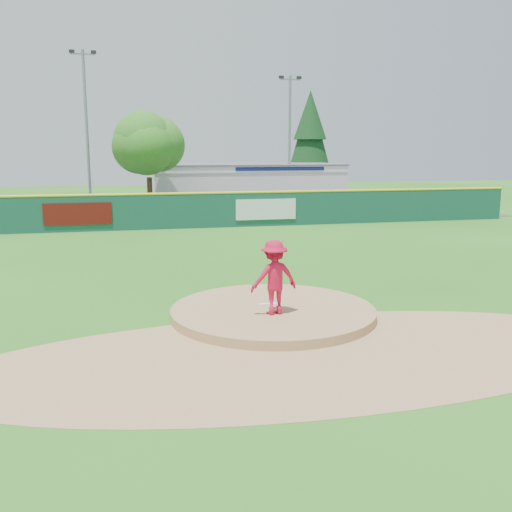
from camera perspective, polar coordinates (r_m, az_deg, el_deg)
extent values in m
plane|color=#286B19|center=(15.47, 1.70, -6.07)|extent=(120.00, 120.00, 0.00)
cylinder|color=#9E774C|center=(15.47, 1.70, -6.07)|extent=(5.50, 5.50, 0.50)
cube|color=white|center=(15.68, 1.42, -4.82)|extent=(0.60, 0.15, 0.04)
cylinder|color=#9E774C|center=(12.75, 5.21, -9.79)|extent=(15.40, 15.40, 0.01)
cube|color=#38383A|center=(41.73, -7.88, 4.40)|extent=(44.00, 16.00, 0.02)
imported|color=#BD1034|center=(14.61, 1.82, -2.15)|extent=(1.34, 0.89, 1.93)
imported|color=white|center=(36.21, -2.14, 4.84)|extent=(6.26, 4.50, 1.58)
cube|color=silver|center=(47.44, -1.22, 7.16)|extent=(15.00, 8.00, 3.20)
cube|color=white|center=(43.45, -0.11, 8.69)|extent=(15.00, 0.06, 0.55)
cube|color=#0F194C|center=(43.91, 2.47, 8.70)|extent=(7.00, 0.03, 0.28)
cube|color=#59595B|center=(47.37, -1.23, 9.15)|extent=(15.20, 8.20, 0.12)
cube|color=#5A100C|center=(32.51, -17.40, 4.04)|extent=(3.60, 0.04, 1.20)
cube|color=white|center=(33.44, 1.02, 4.69)|extent=(3.60, 0.04, 1.20)
cube|color=#144237|center=(32.73, -6.42, 4.50)|extent=(40.00, 0.10, 2.00)
cylinder|color=yellow|center=(32.64, -6.46, 6.24)|extent=(40.00, 0.14, 0.14)
cylinder|color=#382314|center=(39.49, -10.55, 5.86)|extent=(0.36, 0.36, 2.60)
sphere|color=#387F23|center=(39.37, -10.71, 10.59)|extent=(5.60, 5.60, 5.60)
cylinder|color=#382314|center=(53.19, 5.32, 6.62)|extent=(0.40, 0.40, 1.60)
cone|color=#113A16|center=(53.07, 5.41, 11.74)|extent=(4.40, 4.40, 7.90)
cylinder|color=gray|center=(41.39, -16.54, 11.64)|extent=(0.20, 0.20, 11.00)
cube|color=gray|center=(41.85, -16.94, 18.76)|extent=(1.60, 0.10, 0.10)
cube|color=black|center=(41.92, -17.96, 18.90)|extent=(0.35, 0.25, 0.20)
cube|color=black|center=(41.84, -15.94, 19.02)|extent=(0.35, 0.25, 0.20)
cylinder|color=gray|center=(45.18, 3.37, 11.29)|extent=(0.20, 0.20, 10.00)
cube|color=gray|center=(45.49, 3.44, 17.22)|extent=(1.60, 0.10, 0.10)
cube|color=black|center=(45.31, 2.55, 17.44)|extent=(0.35, 0.25, 0.20)
cube|color=black|center=(45.71, 4.32, 17.36)|extent=(0.35, 0.25, 0.20)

